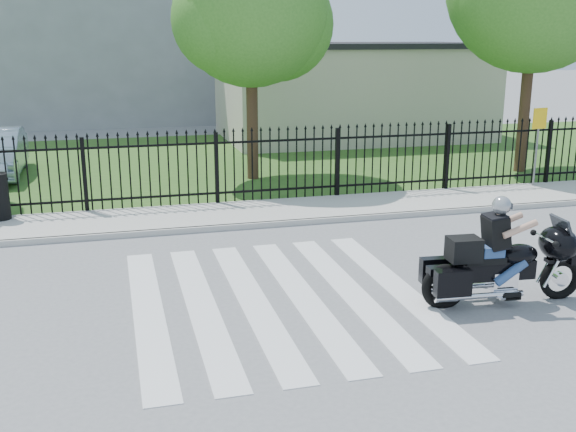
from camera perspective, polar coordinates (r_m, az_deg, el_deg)
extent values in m
plane|color=slate|center=(10.61, -0.84, -7.02)|extent=(120.00, 120.00, 0.00)
cube|color=#ADAAA3|center=(15.25, -5.38, 0.07)|extent=(40.00, 2.00, 0.12)
cube|color=#ADAAA3|center=(14.30, -4.72, -0.94)|extent=(40.00, 0.12, 0.12)
cube|color=#29521C|center=(22.04, -8.43, 4.50)|extent=(40.00, 12.00, 0.02)
cube|color=black|center=(16.14, -6.00, 1.95)|extent=(26.00, 0.04, 0.05)
cube|color=black|center=(15.91, -6.12, 6.16)|extent=(26.00, 0.04, 0.05)
cylinder|color=#382316|center=(19.04, -3.06, 9.29)|extent=(0.32, 0.32, 4.16)
sphere|color=#357120|center=(18.96, -3.17, 17.13)|extent=(4.20, 4.20, 4.20)
cylinder|color=#382316|center=(21.24, 19.51, 9.93)|extent=(0.32, 0.32, 4.80)
cube|color=#B3AC95|center=(27.30, 5.39, 10.30)|extent=(10.00, 6.00, 3.50)
cube|color=black|center=(27.21, 5.49, 14.19)|extent=(10.20, 6.20, 0.20)
torus|color=black|center=(11.34, 22.05, -4.95)|extent=(0.69, 0.18, 0.68)
torus|color=black|center=(10.47, 13.08, -5.84)|extent=(0.73, 0.20, 0.72)
cube|color=black|center=(10.73, 17.02, -4.39)|extent=(1.29, 0.34, 0.29)
ellipsoid|color=black|center=(10.84, 18.97, -3.10)|extent=(0.64, 0.44, 0.32)
cube|color=black|center=(10.58, 16.15, -3.52)|extent=(0.66, 0.36, 0.10)
cube|color=silver|center=(10.85, 17.65, -5.16)|extent=(0.42, 0.33, 0.29)
ellipsoid|color=black|center=(11.12, 21.91, -2.18)|extent=(0.59, 0.75, 0.53)
cube|color=black|center=(10.39, 14.67, -2.72)|extent=(0.50, 0.41, 0.35)
cube|color=navy|center=(10.60, 16.77, -2.87)|extent=(0.36, 0.32, 0.18)
sphere|color=#989B9F|center=(10.46, 17.64, 0.86)|extent=(0.28, 0.28, 0.28)
cylinder|color=slate|center=(18.89, 20.29, 5.34)|extent=(0.05, 0.05, 1.96)
cube|color=yellow|center=(18.77, 20.54, 7.75)|extent=(0.45, 0.11, 0.54)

